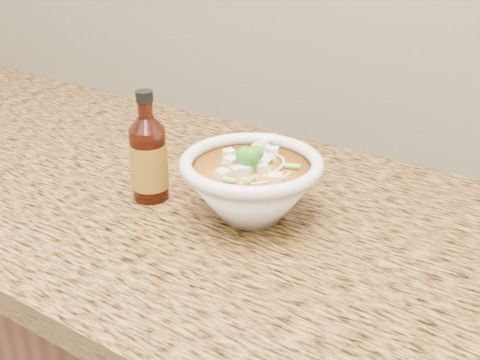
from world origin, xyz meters
The scene contains 3 objects.
counter_slab centered at (0.00, 1.68, 0.88)m, with size 4.00×0.68×0.04m, color #A0643A.
soup_bowl centered at (-0.03, 1.66, 0.95)m, with size 0.21×0.23×0.12m.
hot_sauce_bottle centered at (-0.20, 1.62, 0.97)m, with size 0.07×0.07×0.18m.
Camera 1 is at (0.40, 1.00, 1.34)m, focal length 45.00 mm.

